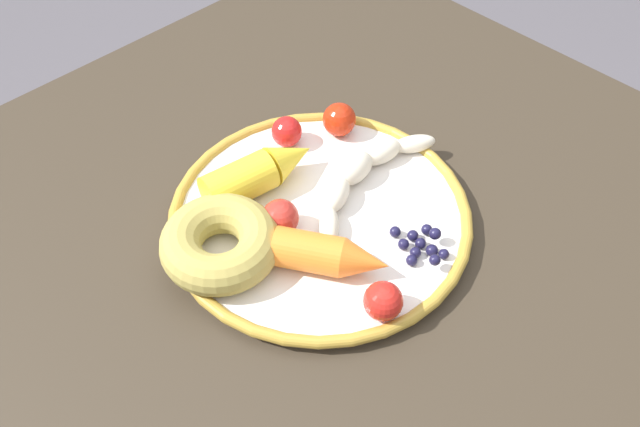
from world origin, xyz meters
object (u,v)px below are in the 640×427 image
(tomato_near, at_px, (287,132))
(tomato_mid, at_px, (284,215))
(carrot_yellow, at_px, (262,171))
(tomato_extra, at_px, (380,304))
(carrot_orange, at_px, (331,256))
(tomato_far, at_px, (339,119))
(banana, at_px, (362,174))
(dining_table, at_px, (304,311))
(plate, at_px, (320,215))
(donut, at_px, (220,243))
(blueberry_pile, at_px, (421,244))

(tomato_near, xyz_separation_m, tomato_mid, (-0.09, -0.09, 0.00))
(carrot_yellow, bearing_deg, tomato_extra, -99.18)
(carrot_orange, height_order, tomato_far, same)
(tomato_near, bearing_deg, tomato_extra, -112.83)
(banana, bearing_deg, dining_table, -169.81)
(dining_table, height_order, tomato_near, tomato_near)
(carrot_yellow, bearing_deg, tomato_near, 25.87)
(plate, relative_size, tomato_mid, 8.34)
(carrot_orange, distance_m, donut, 0.10)
(tomato_near, bearing_deg, blueberry_pile, -92.84)
(blueberry_pile, relative_size, tomato_near, 1.87)
(donut, distance_m, tomato_extra, 0.16)
(donut, bearing_deg, tomato_extra, -68.71)
(carrot_yellow, bearing_deg, tomato_far, 1.26)
(banana, height_order, donut, donut)
(dining_table, bearing_deg, tomato_mid, 81.24)
(banana, height_order, tomato_mid, tomato_mid)
(banana, bearing_deg, blueberry_pile, -103.59)
(dining_table, xyz_separation_m, banana, (0.10, 0.02, 0.13))
(carrot_yellow, bearing_deg, plate, -77.65)
(plate, xyz_separation_m, tomato_extra, (-0.05, -0.12, 0.02))
(plate, distance_m, tomato_mid, 0.05)
(banana, relative_size, carrot_orange, 1.80)
(dining_table, relative_size, donut, 8.35)
(banana, xyz_separation_m, tomato_extra, (-0.11, -0.12, 0.01))
(banana, relative_size, carrot_yellow, 1.59)
(carrot_yellow, bearing_deg, dining_table, -107.15)
(carrot_yellow, xyz_separation_m, tomato_mid, (-0.02, -0.06, -0.00))
(tomato_mid, xyz_separation_m, tomato_extra, (-0.01, -0.13, -0.00))
(dining_table, distance_m, tomato_near, 0.20)
(tomato_extra, bearing_deg, tomato_mid, 86.36)
(carrot_yellow, bearing_deg, blueberry_pile, -72.85)
(carrot_yellow, height_order, tomato_near, carrot_yellow)
(carrot_orange, height_order, tomato_mid, carrot_orange)
(carrot_orange, relative_size, blueberry_pile, 1.76)
(plate, distance_m, carrot_orange, 0.07)
(plate, bearing_deg, blueberry_pile, -69.63)
(plate, height_order, carrot_orange, carrot_orange)
(plate, distance_m, tomato_near, 0.11)
(carrot_yellow, relative_size, donut, 1.11)
(dining_table, xyz_separation_m, blueberry_pile, (0.08, -0.08, 0.12))
(plate, height_order, banana, banana)
(tomato_mid, bearing_deg, plate, -17.32)
(plate, bearing_deg, carrot_orange, -125.84)
(plate, relative_size, tomato_extra, 8.64)
(tomato_far, distance_m, tomato_extra, 0.24)
(tomato_mid, relative_size, tomato_far, 0.98)
(plate, xyz_separation_m, carrot_yellow, (-0.02, 0.07, 0.02))
(carrot_yellow, height_order, tomato_extra, carrot_yellow)
(carrot_orange, relative_size, tomato_far, 2.95)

